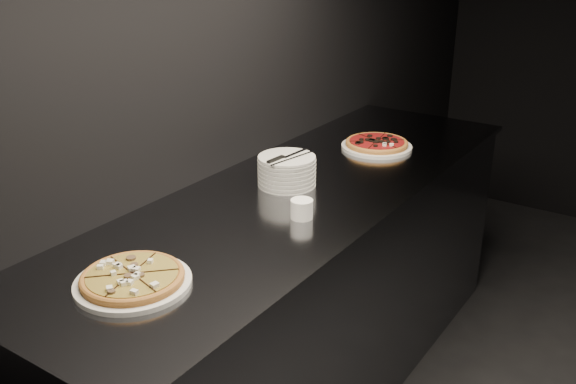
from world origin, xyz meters
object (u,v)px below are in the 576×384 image
Objects in this scene: counter at (303,294)px; ramekin at (302,208)px; cutlery at (286,157)px; pizza_mushroom at (133,279)px; plate_stack at (287,171)px; pizza_tomato at (377,144)px.

ramekin is at bearing -58.85° from counter.
counter is 0.58m from cutlery.
pizza_mushroom is at bearing -89.99° from counter.
pizza_mushroom is 1.60× the size of plate_stack.
pizza_tomato is at bearing 81.79° from plate_stack.
plate_stack is at bearing -98.21° from pizza_tomato.
counter is 0.98m from pizza_mushroom.
counter is 0.52m from plate_stack.
plate_stack is at bearing -170.61° from counter.
pizza_tomato is 1.57× the size of cutlery.
plate_stack is at bearing 122.13° from cutlery.
pizza_tomato is 0.81m from ramekin.
pizza_tomato is 0.61m from cutlery.
cutlery is at bearing -97.17° from pizza_tomato.
pizza_mushroom is at bearing -81.23° from cutlery.
counter is 32.60× the size of ramekin.
pizza_tomato reaches higher than counter.
counter is 10.78× the size of cutlery.
plate_stack is 0.31m from ramekin.
counter is at bearing 9.39° from plate_stack.
pizza_tomato is 1.64× the size of plate_stack.
ramekin is (0.14, -0.23, 0.49)m from counter.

